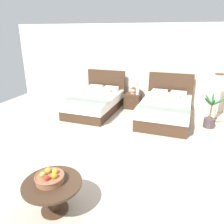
{
  "coord_description": "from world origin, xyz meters",
  "views": [
    {
      "loc": [
        1.55,
        -4.01,
        2.41
      ],
      "look_at": [
        -0.01,
        0.63,
        0.63
      ],
      "focal_mm": 35.45,
      "sensor_mm": 36.0,
      "label": 1
    }
  ],
  "objects_px": {
    "vase": "(137,92)",
    "coffee_table": "(53,189)",
    "table_lamp": "(133,86)",
    "fruit_bowl": "(50,178)",
    "potted_palm": "(210,118)",
    "nightstand": "(133,101)",
    "bed_near_corner": "(165,109)",
    "bed_near_window": "(95,102)",
    "floor_lamp_corner": "(216,96)"
  },
  "relations": [
    {
      "from": "bed_near_corner",
      "to": "coffee_table",
      "type": "distance_m",
      "value": 4.22
    },
    {
      "from": "vase",
      "to": "floor_lamp_corner",
      "type": "xyz_separation_m",
      "value": [
        2.31,
        -0.1,
        0.09
      ]
    },
    {
      "from": "table_lamp",
      "to": "fruit_bowl",
      "type": "height_order",
      "value": "table_lamp"
    },
    {
      "from": "bed_near_corner",
      "to": "table_lamp",
      "type": "bearing_deg",
      "value": 147.11
    },
    {
      "from": "vase",
      "to": "fruit_bowl",
      "type": "xyz_separation_m",
      "value": [
        -0.18,
        -4.72,
        -0.04
      ]
    },
    {
      "from": "coffee_table",
      "to": "floor_lamp_corner",
      "type": "xyz_separation_m",
      "value": [
        2.45,
        4.63,
        0.3
      ]
    },
    {
      "from": "bed_near_corner",
      "to": "nightstand",
      "type": "relative_size",
      "value": 4.42
    },
    {
      "from": "bed_near_window",
      "to": "vase",
      "type": "distance_m",
      "value": 1.4
    },
    {
      "from": "bed_near_window",
      "to": "bed_near_corner",
      "type": "height_order",
      "value": "bed_near_corner"
    },
    {
      "from": "potted_palm",
      "to": "vase",
      "type": "bearing_deg",
      "value": 158.1
    },
    {
      "from": "bed_near_corner",
      "to": "fruit_bowl",
      "type": "height_order",
      "value": "bed_near_corner"
    },
    {
      "from": "bed_near_corner",
      "to": "floor_lamp_corner",
      "type": "xyz_separation_m",
      "value": [
        1.34,
        0.57,
        0.36
      ]
    },
    {
      "from": "coffee_table",
      "to": "bed_near_corner",
      "type": "bearing_deg",
      "value": 74.69
    },
    {
      "from": "bed_near_corner",
      "to": "fruit_bowl",
      "type": "distance_m",
      "value": 4.22
    },
    {
      "from": "bed_near_corner",
      "to": "potted_palm",
      "type": "distance_m",
      "value": 1.2
    },
    {
      "from": "coffee_table",
      "to": "table_lamp",
      "type": "bearing_deg",
      "value": 90.13
    },
    {
      "from": "table_lamp",
      "to": "vase",
      "type": "distance_m",
      "value": 0.24
    },
    {
      "from": "bed_near_corner",
      "to": "floor_lamp_corner",
      "type": "relative_size",
      "value": 1.69
    },
    {
      "from": "table_lamp",
      "to": "vase",
      "type": "bearing_deg",
      "value": -21.55
    },
    {
      "from": "fruit_bowl",
      "to": "potted_palm",
      "type": "height_order",
      "value": "potted_palm"
    },
    {
      "from": "bed_near_corner",
      "to": "table_lamp",
      "type": "relative_size",
      "value": 5.49
    },
    {
      "from": "vase",
      "to": "nightstand",
      "type": "bearing_deg",
      "value": 165.26
    },
    {
      "from": "bed_near_window",
      "to": "coffee_table",
      "type": "bearing_deg",
      "value": -75.32
    },
    {
      "from": "bed_near_corner",
      "to": "coffee_table",
      "type": "relative_size",
      "value": 2.75
    },
    {
      "from": "potted_palm",
      "to": "fruit_bowl",
      "type": "bearing_deg",
      "value": -121.17
    },
    {
      "from": "floor_lamp_corner",
      "to": "table_lamp",
      "type": "bearing_deg",
      "value": 176.23
    },
    {
      "from": "bed_near_window",
      "to": "floor_lamp_corner",
      "type": "relative_size",
      "value": 1.63
    },
    {
      "from": "bed_near_window",
      "to": "vase",
      "type": "xyz_separation_m",
      "value": [
        1.21,
        0.67,
        0.27
      ]
    },
    {
      "from": "coffee_table",
      "to": "floor_lamp_corner",
      "type": "height_order",
      "value": "floor_lamp_corner"
    },
    {
      "from": "vase",
      "to": "coffee_table",
      "type": "height_order",
      "value": "vase"
    },
    {
      "from": "vase",
      "to": "fruit_bowl",
      "type": "bearing_deg",
      "value": -92.16
    },
    {
      "from": "table_lamp",
      "to": "coffee_table",
      "type": "bearing_deg",
      "value": -89.87
    },
    {
      "from": "table_lamp",
      "to": "potted_palm",
      "type": "relative_size",
      "value": 0.45
    },
    {
      "from": "nightstand",
      "to": "floor_lamp_corner",
      "type": "relative_size",
      "value": 0.38
    },
    {
      "from": "table_lamp",
      "to": "coffee_table",
      "type": "height_order",
      "value": "table_lamp"
    },
    {
      "from": "nightstand",
      "to": "floor_lamp_corner",
      "type": "distance_m",
      "value": 2.5
    },
    {
      "from": "coffee_table",
      "to": "nightstand",
      "type": "bearing_deg",
      "value": 90.14
    },
    {
      "from": "coffee_table",
      "to": "fruit_bowl",
      "type": "xyz_separation_m",
      "value": [
        -0.04,
        0.01,
        0.18
      ]
    },
    {
      "from": "potted_palm",
      "to": "bed_near_window",
      "type": "bearing_deg",
      "value": 176.63
    },
    {
      "from": "fruit_bowl",
      "to": "floor_lamp_corner",
      "type": "relative_size",
      "value": 0.3
    },
    {
      "from": "vase",
      "to": "coffee_table",
      "type": "xyz_separation_m",
      "value": [
        -0.14,
        -4.73,
        -0.22
      ]
    },
    {
      "from": "vase",
      "to": "fruit_bowl",
      "type": "distance_m",
      "value": 4.73
    },
    {
      "from": "bed_near_window",
      "to": "table_lamp",
      "type": "bearing_deg",
      "value": 34.63
    },
    {
      "from": "table_lamp",
      "to": "nightstand",
      "type": "bearing_deg",
      "value": -90.0
    },
    {
      "from": "nightstand",
      "to": "table_lamp",
      "type": "height_order",
      "value": "table_lamp"
    },
    {
      "from": "bed_near_corner",
      "to": "nightstand",
      "type": "height_order",
      "value": "bed_near_corner"
    },
    {
      "from": "vase",
      "to": "potted_palm",
      "type": "relative_size",
      "value": 0.19
    },
    {
      "from": "nightstand",
      "to": "coffee_table",
      "type": "distance_m",
      "value": 4.78
    },
    {
      "from": "bed_near_window",
      "to": "floor_lamp_corner",
      "type": "distance_m",
      "value": 3.58
    },
    {
      "from": "nightstand",
      "to": "coffee_table",
      "type": "relative_size",
      "value": 0.62
    }
  ]
}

